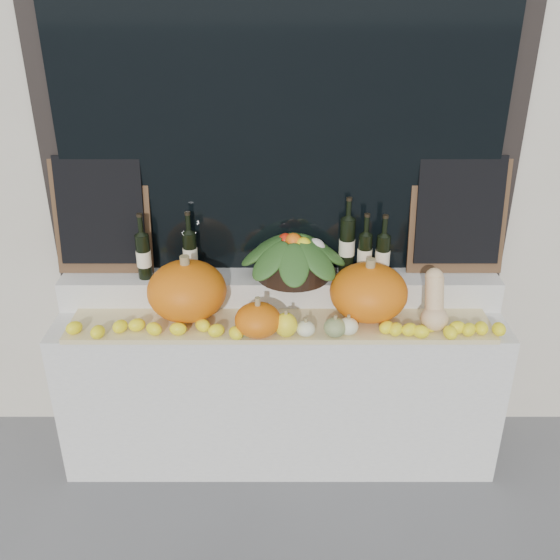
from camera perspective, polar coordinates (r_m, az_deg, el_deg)
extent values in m
cube|color=beige|center=(3.54, 0.00, 22.74)|extent=(7.00, 0.90, 4.50)
cube|color=black|center=(3.13, 0.00, 15.82)|extent=(2.40, 0.04, 2.10)
cube|color=black|center=(3.10, 0.00, 15.72)|extent=(2.20, 0.02, 2.00)
cube|color=silver|center=(3.47, 0.00, -9.56)|extent=(2.30, 0.55, 0.88)
cube|color=silver|center=(3.32, 0.00, -0.75)|extent=(2.30, 0.25, 0.16)
cube|color=tan|center=(3.11, 0.00, -4.16)|extent=(2.10, 0.32, 0.02)
ellipsoid|color=orange|center=(3.13, -8.50, -0.97)|extent=(0.46, 0.46, 0.30)
ellipsoid|color=orange|center=(3.12, 8.10, -1.12)|extent=(0.51, 0.51, 0.28)
ellipsoid|color=orange|center=(2.97, -2.03, -3.67)|extent=(0.23, 0.23, 0.16)
ellipsoid|color=#E4B986|center=(3.12, 13.92, -3.43)|extent=(0.13, 0.13, 0.12)
cylinder|color=#E4B986|center=(3.11, 13.94, -1.21)|extent=(0.09, 0.14, 0.18)
sphere|color=#E4B986|center=(3.11, 13.92, 0.27)|extent=(0.09, 0.09, 0.09)
ellipsoid|color=#345C1B|center=(2.99, 5.05, -4.34)|extent=(0.11, 0.11, 0.09)
cylinder|color=olive|center=(2.96, 5.10, -3.38)|extent=(0.02, 0.02, 0.02)
ellipsoid|color=#345C1B|center=(2.99, -3.18, -4.42)|extent=(0.09, 0.09, 0.08)
cylinder|color=olive|center=(2.97, -3.20, -3.59)|extent=(0.02, 0.02, 0.02)
ellipsoid|color=#EEEDBF|center=(2.99, 2.37, -4.46)|extent=(0.09, 0.09, 0.07)
cylinder|color=olive|center=(2.97, 2.39, -3.66)|extent=(0.02, 0.02, 0.02)
ellipsoid|color=yellow|center=(2.97, 0.54, -4.12)|extent=(0.11, 0.11, 0.12)
cylinder|color=olive|center=(2.94, 0.55, -2.92)|extent=(0.02, 0.02, 0.02)
ellipsoid|color=#EEEDBF|center=(3.02, 6.25, -4.23)|extent=(0.10, 0.10, 0.08)
cylinder|color=olive|center=(2.99, 6.30, -3.35)|extent=(0.02, 0.02, 0.02)
cylinder|color=black|center=(3.25, 1.22, 1.33)|extent=(0.38, 0.38, 0.12)
cylinder|color=black|center=(3.28, -12.35, 2.11)|extent=(0.07, 0.07, 0.24)
cylinder|color=black|center=(3.22, -12.64, 4.87)|extent=(0.03, 0.03, 0.10)
cylinder|color=#EDE5C5|center=(3.28, -12.34, 1.95)|extent=(0.08, 0.08, 0.08)
cylinder|color=black|center=(3.20, -12.74, 5.80)|extent=(0.03, 0.03, 0.02)
cylinder|color=black|center=(3.28, -8.21, 2.41)|extent=(0.07, 0.07, 0.23)
cylinder|color=black|center=(3.22, -8.40, 5.11)|extent=(0.03, 0.03, 0.10)
cylinder|color=#EDE5C5|center=(3.29, -8.20, 2.25)|extent=(0.08, 0.08, 0.08)
cylinder|color=black|center=(3.20, -8.46, 6.05)|extent=(0.03, 0.03, 0.02)
cylinder|color=black|center=(3.28, 6.13, 3.17)|extent=(0.08, 0.08, 0.30)
cylinder|color=black|center=(3.21, 6.30, 6.42)|extent=(0.03, 0.03, 0.10)
cylinder|color=#EDE5C5|center=(3.29, 6.13, 3.01)|extent=(0.08, 0.08, 0.08)
cylinder|color=black|center=(3.19, 6.35, 7.37)|extent=(0.03, 0.03, 0.02)
cylinder|color=black|center=(3.28, 7.75, 2.32)|extent=(0.07, 0.07, 0.22)
cylinder|color=black|center=(3.21, 7.92, 4.95)|extent=(0.03, 0.03, 0.10)
cylinder|color=#EDE5C5|center=(3.28, 7.74, 2.16)|extent=(0.08, 0.08, 0.08)
cylinder|color=black|center=(3.19, 7.98, 5.89)|extent=(0.03, 0.03, 0.02)
cylinder|color=black|center=(3.27, 9.35, 2.17)|extent=(0.07, 0.07, 0.22)
cylinder|color=black|center=(3.21, 9.56, 4.81)|extent=(0.03, 0.03, 0.10)
cylinder|color=#EDE5C5|center=(3.28, 9.34, 2.01)|extent=(0.08, 0.08, 0.08)
cylinder|color=black|center=(3.19, 9.64, 5.75)|extent=(0.03, 0.03, 0.02)
cube|color=#4C331E|center=(3.36, -15.99, 5.73)|extent=(0.50, 0.11, 0.62)
cube|color=black|center=(3.33, -16.11, 6.12)|extent=(0.44, 0.10, 0.56)
cube|color=#4C331E|center=(3.36, 15.99, 5.73)|extent=(0.50, 0.11, 0.62)
cube|color=black|center=(3.33, 16.11, 6.12)|extent=(0.44, 0.10, 0.56)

